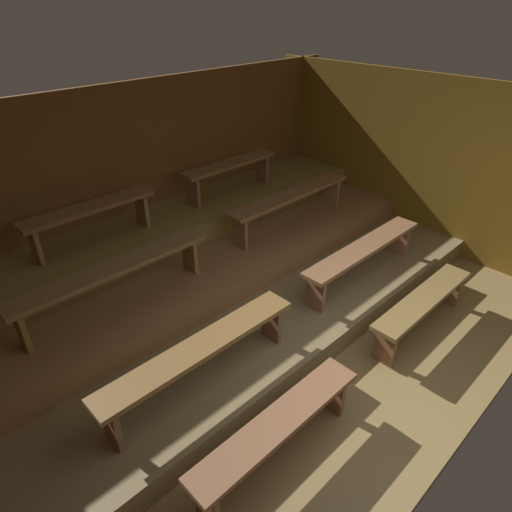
% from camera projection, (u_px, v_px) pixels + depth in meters
% --- Properties ---
extents(ground, '(7.08, 5.01, 0.08)m').
position_uv_depth(ground, '(255.00, 319.00, 5.38)').
color(ground, olive).
extents(wall_back, '(7.08, 0.06, 2.44)m').
position_uv_depth(wall_back, '(146.00, 175.00, 6.04)').
color(wall_back, brown).
rests_on(wall_back, ground).
extents(wall_right, '(0.06, 5.01, 2.44)m').
position_uv_depth(wall_right, '(407.00, 159.00, 6.62)').
color(wall_right, brown).
rests_on(wall_right, ground).
extents(platform_lower, '(6.28, 3.21, 0.27)m').
position_uv_depth(platform_lower, '(227.00, 290.00, 5.60)').
color(platform_lower, olive).
rests_on(platform_lower, ground).
extents(platform_middle, '(6.28, 2.03, 0.27)m').
position_uv_depth(platform_middle, '(197.00, 255.00, 5.82)').
color(platform_middle, '#96653D').
rests_on(platform_middle, platform_lower).
extents(platform_upper, '(6.28, 1.03, 0.27)m').
position_uv_depth(platform_upper, '(173.00, 224.00, 6.00)').
color(platform_upper, olive).
rests_on(platform_upper, platform_middle).
extents(bench_floor_left, '(1.71, 0.30, 0.47)m').
position_uv_depth(bench_floor_left, '(278.00, 428.00, 3.55)').
color(bench_floor_left, '#8E5E3F').
rests_on(bench_floor_left, ground).
extents(bench_floor_right, '(1.71, 0.30, 0.47)m').
position_uv_depth(bench_floor_right, '(423.00, 304.00, 4.96)').
color(bench_floor_right, olive).
rests_on(bench_floor_right, ground).
extents(bench_lower_left, '(2.03, 0.30, 0.47)m').
position_uv_depth(bench_lower_left, '(201.00, 352.00, 3.90)').
color(bench_lower_left, olive).
rests_on(bench_lower_left, platform_lower).
extents(bench_lower_right, '(2.03, 0.30, 0.47)m').
position_uv_depth(bench_lower_right, '(364.00, 252.00, 5.40)').
color(bench_lower_right, '#8C5F3E').
rests_on(bench_lower_right, platform_lower).
extents(bench_middle_left, '(2.14, 0.30, 0.47)m').
position_uv_depth(bench_middle_left, '(113.00, 273.00, 4.50)').
color(bench_middle_left, olive).
rests_on(bench_middle_left, platform_middle).
extents(bench_middle_right, '(2.14, 0.30, 0.47)m').
position_uv_depth(bench_middle_right, '(291.00, 198.00, 6.11)').
color(bench_middle_right, olive).
rests_on(bench_middle_right, platform_middle).
extents(bench_upper_left, '(1.57, 0.30, 0.47)m').
position_uv_depth(bench_upper_left, '(90.00, 213.00, 5.12)').
color(bench_upper_left, '#8E5E3B').
rests_on(bench_upper_left, platform_upper).
extents(bench_upper_right, '(1.57, 0.30, 0.47)m').
position_uv_depth(bench_upper_right, '(230.00, 169.00, 6.40)').
color(bench_upper_right, olive).
rests_on(bench_upper_right, platform_upper).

